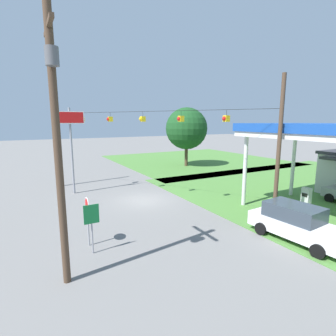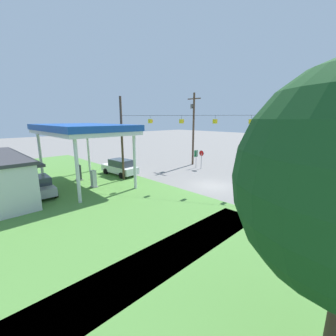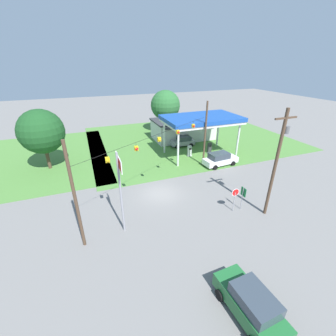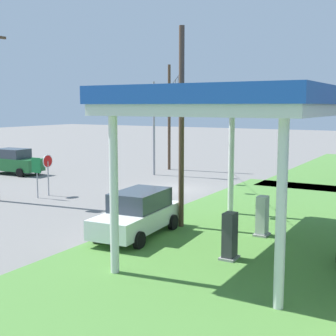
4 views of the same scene
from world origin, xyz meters
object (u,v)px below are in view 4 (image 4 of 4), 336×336
stop_sign_roadside (48,166)px  route_sign (36,169)px  gas_station_canopy (250,103)px  car_on_crossroad (14,161)px  car_at_pumps_front (138,213)px  stop_sign_overhead (153,109)px  fuel_pump_near (262,217)px  fuel_pump_far (230,238)px

stop_sign_roadside → route_sign: stop_sign_roadside is taller
stop_sign_roadside → gas_station_canopy: bearing=-105.3°
car_on_crossroad → stop_sign_roadside: bearing=-33.6°
car_at_pumps_front → route_sign: 10.32m
stop_sign_overhead → stop_sign_roadside: bearing=-5.7°
fuel_pump_near → stop_sign_overhead: 18.64m
fuel_pump_near → stop_sign_roadside: 14.32m
gas_station_canopy → fuel_pump_far: 4.99m
car_at_pumps_front → route_sign: size_ratio=2.11×
route_sign → fuel_pump_near: bearing=85.1°
gas_station_canopy → car_at_pumps_front: size_ratio=2.19×
car_at_pumps_front → car_on_crossroad: size_ratio=1.09×
fuel_pump_far → stop_sign_overhead: bearing=-140.7°
car_at_pumps_front → car_on_crossroad: bearing=-122.9°
gas_station_canopy → car_at_pumps_front: 6.45m
fuel_pump_near → fuel_pump_far: bearing=0.0°
stop_sign_overhead → route_sign: stop_sign_overhead is taller
car_at_pumps_front → route_sign: (-3.69, -9.61, 0.75)m
car_on_crossroad → stop_sign_roadside: size_ratio=1.86×
fuel_pump_near → stop_sign_overhead: size_ratio=0.23×
stop_sign_overhead → route_sign: bearing=-5.3°
stop_sign_overhead → route_sign: 11.89m
car_on_crossroad → stop_sign_overhead: stop_sign_overhead is taller
gas_station_canopy → fuel_pump_near: gas_station_canopy is taller
car_at_pumps_front → stop_sign_roadside: (-4.61, -9.60, 0.85)m
fuel_pump_near → route_sign: (-1.21, -14.14, 0.90)m
stop_sign_overhead → fuel_pump_far: bearing=39.3°
gas_station_canopy → fuel_pump_far: gas_station_canopy is taller
gas_station_canopy → car_at_pumps_front: (0.74, -4.53, -4.53)m
stop_sign_overhead → route_sign: size_ratio=3.02×
fuel_pump_far → route_sign: (-4.69, -14.14, 0.90)m
stop_sign_roadside → route_sign: bearing=179.3°
fuel_pump_near → car_at_pumps_front: (2.48, -4.53, 0.15)m
fuel_pump_near → route_sign: 14.22m
fuel_pump_near → stop_sign_overhead: stop_sign_overhead is taller
stop_sign_roadside → stop_sign_overhead: 10.98m
fuel_pump_near → car_on_crossroad: (-7.34, -22.86, 0.22)m
stop_sign_roadside → fuel_pump_far: bearing=-111.7°
fuel_pump_near → route_sign: size_ratio=0.71×
fuel_pump_far → stop_sign_roadside: 15.23m
fuel_pump_near → route_sign: route_sign is taller
gas_station_canopy → fuel_pump_far: bearing=-0.0°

